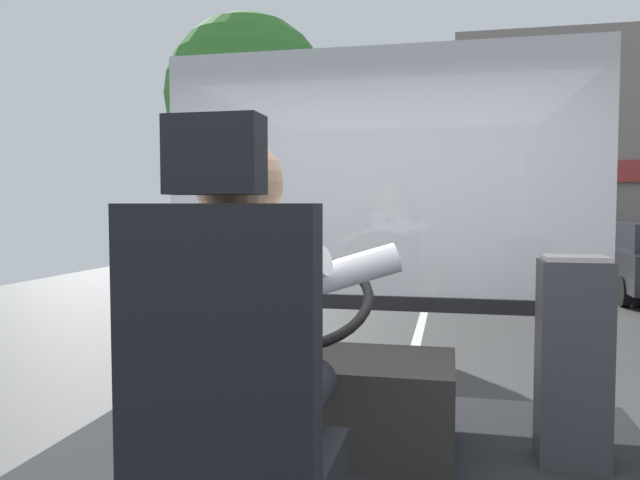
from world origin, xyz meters
TOP-DOWN VIEW (x-y plane):
  - ground at (0.00, 8.80)m, footprint 18.00×44.00m
  - driver_seat at (-0.11, -0.39)m, footprint 0.48×0.48m
  - bus_driver at (-0.11, -0.27)m, footprint 0.79×0.63m
  - steering_console at (-0.11, 0.76)m, footprint 1.10×1.03m
  - fare_box at (0.91, 0.82)m, footprint 0.27×0.22m
  - windshield_panel at (0.00, 1.62)m, footprint 2.50×0.08m
  - street_tree at (-2.84, 7.65)m, footprint 2.63×2.63m
  - shop_building at (5.37, 18.89)m, footprint 9.86×5.18m
  - parked_car_blue at (4.59, 15.08)m, footprint 1.81×4.11m

SIDE VIEW (x-z plane):
  - ground at x=0.00m, z-range -0.05..0.00m
  - parked_car_blue at x=4.59m, z-range 0.02..1.26m
  - steering_console at x=-0.11m, z-range 0.45..1.32m
  - fare_box at x=0.91m, z-range 0.65..1.51m
  - driver_seat at x=-0.11m, z-range 0.55..1.81m
  - bus_driver at x=-0.11m, z-range 0.95..1.78m
  - windshield_panel at x=0.00m, z-range 0.96..2.44m
  - shop_building at x=5.37m, z-range 0.00..6.68m
  - street_tree at x=-2.84m, z-range 1.05..5.83m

